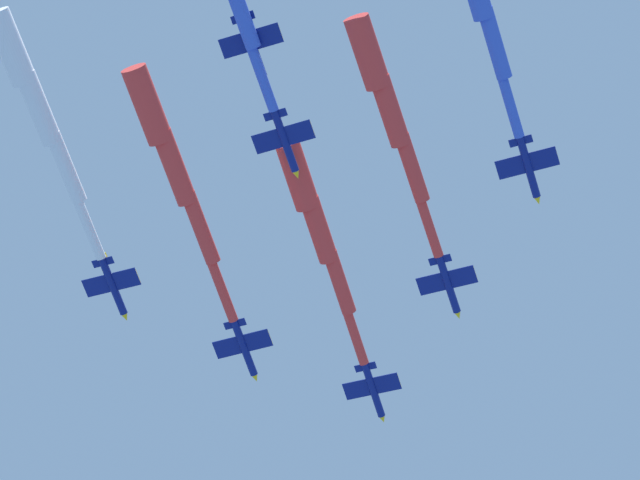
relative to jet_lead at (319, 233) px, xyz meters
name	(u,v)px	position (x,y,z in m)	size (l,w,h in m)	color
jet_lead	(319,233)	(0.00, 0.00, 0.00)	(9.95, 45.10, 3.97)	navy
jet_port_inner	(175,170)	(16.85, 14.36, -3.33)	(10.82, 48.44, 3.91)	navy
jet_starboard_inner	(390,115)	(-13.23, 15.23, -2.17)	(10.88, 45.63, 4.04)	navy
jet_port_mid	(40,111)	(33.05, 25.63, -0.66)	(10.76, 47.07, 4.06)	navy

